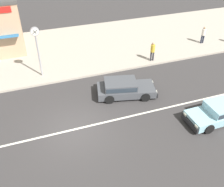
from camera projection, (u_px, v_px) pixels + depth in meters
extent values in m
plane|color=#383535|center=(75.00, 129.00, 14.88)|extent=(160.00, 160.00, 0.00)
cube|color=silver|center=(75.00, 129.00, 14.87)|extent=(50.40, 0.14, 0.01)
cube|color=#ADA393|center=(49.00, 52.00, 22.63)|extent=(68.00, 10.00, 0.15)
cube|color=#47494F|center=(126.00, 90.00, 17.37)|extent=(4.04, 2.49, 0.48)
cube|color=#47494F|center=(120.00, 84.00, 17.07)|extent=(2.36, 1.93, 0.46)
cube|color=#28333D|center=(120.00, 84.00, 17.07)|extent=(2.29, 1.94, 0.29)
cube|color=black|center=(154.00, 89.00, 17.59)|extent=(0.50, 1.60, 0.28)
cube|color=white|center=(152.00, 82.00, 17.93)|extent=(0.13, 0.25, 0.14)
cube|color=white|center=(156.00, 92.00, 17.00)|extent=(0.13, 0.25, 0.14)
cylinder|color=black|center=(141.00, 84.00, 18.16)|extent=(0.63, 0.35, 0.60)
cylinder|color=black|center=(145.00, 97.00, 16.89)|extent=(0.63, 0.35, 0.60)
cylinder|color=black|center=(107.00, 86.00, 17.97)|extent=(0.63, 0.35, 0.60)
cylinder|color=black|center=(110.00, 99.00, 16.70)|extent=(0.63, 0.35, 0.60)
cube|color=#93C6D6|center=(217.00, 114.00, 15.32)|extent=(3.67, 1.65, 0.48)
cube|color=#93C6D6|center=(224.00, 107.00, 15.15)|extent=(2.03, 1.46, 0.46)
cube|color=#28333D|center=(224.00, 107.00, 15.15)|extent=(1.95, 1.49, 0.29)
cube|color=black|center=(190.00, 123.00, 14.84)|extent=(0.15, 1.55, 0.28)
cube|color=white|center=(197.00, 127.00, 14.31)|extent=(0.08, 0.24, 0.14)
cube|color=white|center=(185.00, 114.00, 15.15)|extent=(0.08, 0.24, 0.14)
cylinder|color=black|center=(209.00, 129.00, 14.48)|extent=(0.60, 0.23, 0.60)
cylinder|color=black|center=(193.00, 112.00, 15.63)|extent=(0.60, 0.23, 0.60)
cylinder|color=black|center=(224.00, 104.00, 16.27)|extent=(0.60, 0.23, 0.60)
cylinder|color=#9E9EA3|center=(39.00, 56.00, 18.48)|extent=(0.12, 0.12, 3.11)
cylinder|color=#9E9EA3|center=(35.00, 31.00, 17.40)|extent=(0.60, 0.18, 0.60)
cylinder|color=white|center=(35.00, 32.00, 17.33)|extent=(0.52, 0.02, 0.52)
cylinder|color=white|center=(34.00, 31.00, 17.47)|extent=(0.52, 0.02, 0.52)
cube|color=black|center=(35.00, 32.00, 17.32)|extent=(0.18, 0.01, 0.24)
cube|color=black|center=(35.00, 32.00, 17.32)|extent=(0.37, 0.01, 0.26)
cylinder|color=#333338|center=(151.00, 56.00, 20.99)|extent=(0.14, 0.14, 0.78)
cylinder|color=#333338|center=(153.00, 56.00, 21.04)|extent=(0.14, 0.14, 0.78)
cylinder|color=gold|center=(153.00, 48.00, 20.62)|extent=(0.34, 0.34, 0.59)
sphere|color=tan|center=(153.00, 44.00, 20.38)|extent=(0.21, 0.21, 0.21)
cylinder|color=#232838|center=(201.00, 39.00, 23.73)|extent=(0.14, 0.14, 0.76)
cylinder|color=#232838|center=(203.00, 39.00, 23.78)|extent=(0.14, 0.14, 0.76)
cylinder|color=silver|center=(204.00, 32.00, 23.37)|extent=(0.34, 0.34, 0.57)
sphere|color=tan|center=(205.00, 28.00, 23.14)|extent=(0.21, 0.21, 0.21)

